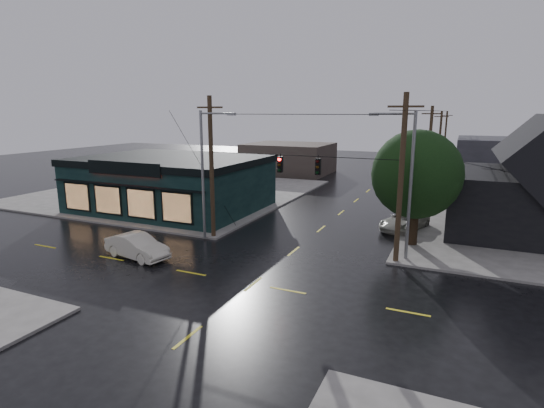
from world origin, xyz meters
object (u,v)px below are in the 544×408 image
at_px(corner_tree, 416,175).
at_px(suv_silver, 404,221).
at_px(utility_pole_ne, 395,263).
at_px(sedan_cream, 137,246).
at_px(utility_pole_nw, 214,238).

distance_m(corner_tree, suv_silver, 5.92).
bearing_deg(suv_silver, utility_pole_ne, -68.37).
height_order(utility_pole_ne, suv_silver, utility_pole_ne).
distance_m(utility_pole_ne, sedan_cream, 16.14).
relative_size(utility_pole_ne, sedan_cream, 2.21).
xyz_separation_m(corner_tree, utility_pole_ne, (-0.50, -3.89, -4.96)).
bearing_deg(sedan_cream, utility_pole_nw, -9.28).
height_order(corner_tree, utility_pole_ne, corner_tree).
height_order(corner_tree, suv_silver, corner_tree).
xyz_separation_m(utility_pole_ne, sedan_cream, (-15.08, -5.72, 0.76)).
bearing_deg(utility_pole_ne, corner_tree, 82.68).
bearing_deg(utility_pole_ne, suv_silver, 93.63).
bearing_deg(corner_tree, utility_pole_ne, -97.32).
bearing_deg(utility_pole_nw, sedan_cream, -109.96).
relative_size(corner_tree, utility_pole_nw, 0.77).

